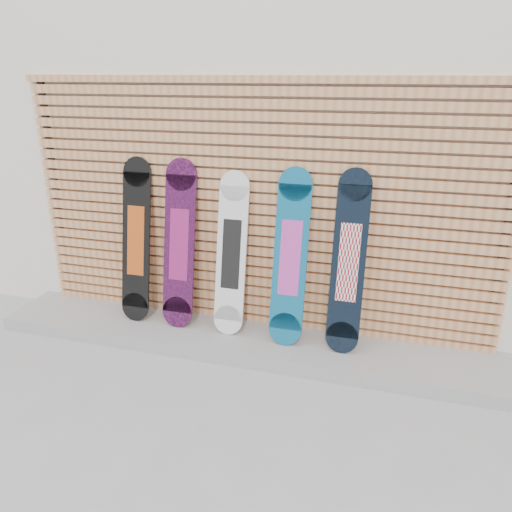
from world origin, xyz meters
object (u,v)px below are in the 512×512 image
object	(u,v)px
snowboard_2	(231,254)
snowboard_3	(290,258)
snowboard_0	(136,241)
snowboard_1	(179,245)
snowboard_4	(349,263)

from	to	relation	value
snowboard_2	snowboard_3	world-z (taller)	snowboard_3
snowboard_0	snowboard_2	xyz separation A→B (m)	(0.92, -0.00, -0.04)
snowboard_1	snowboard_2	xyz separation A→B (m)	(0.49, 0.00, -0.04)
snowboard_1	snowboard_4	size ratio (longest dim) A/B	1.00
snowboard_0	snowboard_2	size ratio (longest dim) A/B	1.05
snowboard_1	snowboard_3	size ratio (longest dim) A/B	1.02
snowboard_0	snowboard_4	xyz separation A→B (m)	(1.93, -0.02, -0.00)
snowboard_2	snowboard_4	distance (m)	1.01
snowboard_0	snowboard_2	world-z (taller)	snowboard_0
snowboard_3	snowboard_1	bearing A→B (deg)	178.89
snowboard_2	snowboard_3	distance (m)	0.53
snowboard_0	snowboard_3	bearing A→B (deg)	-0.90
snowboard_0	snowboard_3	world-z (taller)	snowboard_0
snowboard_0	snowboard_3	distance (m)	1.45
snowboard_0	snowboard_4	bearing A→B (deg)	-0.55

